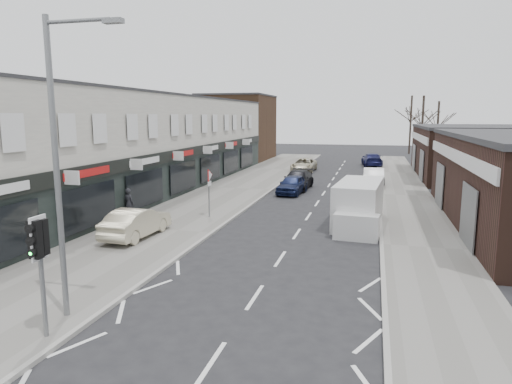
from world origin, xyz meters
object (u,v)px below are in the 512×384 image
Objects in this scene: parked_car_left_a at (292,185)px; parked_car_left_b at (298,180)px; parked_car_left_c at (304,165)px; traffic_light at (39,248)px; sedan_on_pavement at (137,222)px; parked_car_right_a at (374,177)px; parked_car_right_c at (372,160)px; white_van at (359,205)px; warning_sign at (209,179)px; pedestrian at (129,204)px; parked_car_right_b at (374,176)px; street_lamp at (61,154)px.

parked_car_left_b reaches higher than parked_car_left_a.
traffic_light is at bearing -90.78° from parked_car_left_c.
parked_car_left_a is at bearing -106.21° from sedan_on_pavement.
parked_car_left_c is at bearing -50.15° from parked_car_right_a.
parked_car_left_b is 18.99m from parked_car_right_c.
parked_car_left_b is 11.35m from parked_car_left_c.
white_van reaches higher than parked_car_left_b.
parked_car_right_c is (5.47, 20.53, 0.04)m from parked_car_left_a.
warning_sign reaches higher than sedan_on_pavement.
pedestrian is at bearing -116.09° from parked_car_left_b.
warning_sign reaches higher than parked_car_right_b.
parked_car_left_b is at bearing 85.08° from traffic_light.
parked_car_left_c is 0.95× the size of parked_car_right_c.
parked_car_right_a is (6.90, -8.19, 0.08)m from parked_car_left_c.
parked_car_right_a reaches higher than parked_car_left_a.
parked_car_right_b is (0.71, 15.11, -0.35)m from white_van.
parked_car_right_a reaches higher than parked_car_left_c.
parked_car_right_c is (-0.23, 15.09, -0.02)m from parked_car_right_a.
warning_sign is at bearing -145.75° from pedestrian.
traffic_light is 13.44m from pedestrian.
parked_car_right_b is (8.03, 28.27, -3.89)m from street_lamp.
parked_car_left_b is (-4.99, 11.20, -0.38)m from white_van.
traffic_light is at bearing -111.46° from white_van.
street_lamp is at bearing 125.82° from pedestrian.
parked_car_right_b reaches higher than parked_car_left_c.
parked_car_right_c is (8.43, 29.73, -1.48)m from warning_sign.
parked_car_right_b is (7.90, 29.48, -1.69)m from traffic_light.
parked_car_right_c is at bearing -89.39° from parked_car_right_a.
street_lamp is 1.60× the size of parked_car_right_c.
parked_car_right_b reaches higher than parked_car_right_c.
sedan_on_pavement reaches higher than parked_car_right_c.
street_lamp reaches higher than parked_car_left_a.
parked_car_left_a is at bearing 84.59° from traffic_light.
parked_car_right_c is (-0.23, 14.27, -0.00)m from parked_car_right_b.
parked_car_right_a is 15.09m from parked_car_right_c.
street_lamp is 1.33× the size of white_van.
sedan_on_pavement is 0.91× the size of parked_car_right_a.
white_van is 1.51× the size of parked_car_left_a.
pedestrian is at bearing 112.57° from street_lamp.
traffic_light is at bearing 74.32° from parked_car_right_a.
warning_sign is 0.54× the size of parked_car_right_c.
street_lamp reaches higher than white_van.
parked_car_right_b is (12.70, 17.02, -0.23)m from pedestrian.
traffic_light is at bearing 74.06° from parked_car_right_c.
traffic_light is 2.52m from street_lamp.
traffic_light is 30.57m from parked_car_right_b.
traffic_light is 9.69m from sedan_on_pavement.
parked_car_right_c is at bearing 80.06° from traffic_light.
traffic_light is 44.45m from parked_car_right_c.
pedestrian is 0.35× the size of parked_car_left_c.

